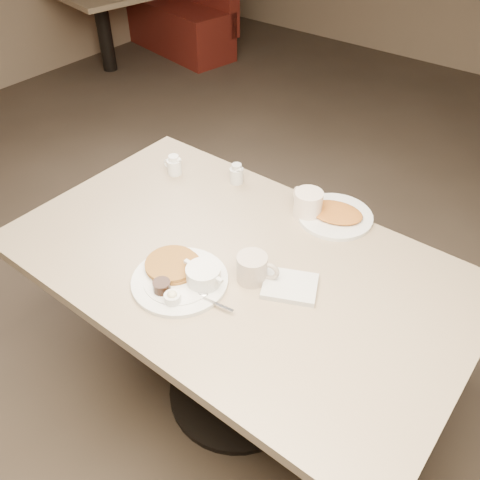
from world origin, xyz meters
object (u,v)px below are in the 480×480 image
Objects in this scene: coffee_mug_near at (253,268)px; coffee_mug_far at (307,204)px; diner_table at (236,296)px; creamer_left at (174,165)px; creamer_right at (236,174)px; booth_back_left at (173,7)px; hash_plate at (335,215)px; main_plate at (183,276)px.

coffee_mug_near is 0.93× the size of coffee_mug_far.
creamer_left is (-0.51, 0.25, 0.21)m from diner_table.
coffee_mug_near is at bearing -25.35° from creamer_left.
coffee_mug_far is 1.94× the size of creamer_right.
coffee_mug_near is 1.81× the size of creamer_right.
booth_back_left is (-2.43, 2.49, -0.38)m from creamer_left.
coffee_mug_far is (-0.05, 0.38, 0.00)m from coffee_mug_near.
creamer_right is 0.05× the size of booth_back_left.
hash_plate is at bearing 84.07° from coffee_mug_near.
coffee_mug_near is at bearing 41.21° from main_plate.
coffee_mug_far is 0.48× the size of hash_plate.
coffee_mug_far is at bearing -151.67° from hash_plate.
booth_back_left reaches higher than diner_table.
booth_back_left is at bearing 134.58° from main_plate.
creamer_left is (-0.61, 0.29, -0.01)m from coffee_mug_near.
creamer_right is at bearing 23.88° from creamer_left.
hash_plate is at bearing -37.31° from booth_back_left.
booth_back_left is at bearing 137.58° from coffee_mug_near.
booth_back_left reaches higher than creamer_right.
coffee_mug_far is (0.05, 0.34, 0.22)m from diner_table.
coffee_mug_far is 1.79× the size of creamer_left.
creamer_left is (-0.56, -0.09, -0.01)m from coffee_mug_far.
coffee_mug_far is at bearing 96.77° from coffee_mug_near.
creamer_right is at bearing 128.20° from diner_table.
creamer_right is at bearing -175.13° from hash_plate.
creamer_left is 3.50m from booth_back_left.
main_plate reaches higher than diner_table.
diner_table is at bearing -42.95° from booth_back_left.
booth_back_left is at bearing 137.05° from diner_table.
coffee_mug_near reaches higher than diner_table.
coffee_mug_far reaches higher than creamer_right.
creamer_right is (-0.33, 0.01, -0.01)m from coffee_mug_far.
hash_plate reaches higher than diner_table.
main_plate is 4.19× the size of creamer_left.
diner_table is at bearing -109.79° from hash_plate.
creamer_right is at bearing 111.74° from main_plate.
coffee_mug_near is 0.54m from creamer_right.
coffee_mug_near is at bearing -46.28° from creamer_right.
creamer_right reaches higher than main_plate.
diner_table is 0.45m from hash_plate.
main_plate is at bearing -68.26° from creamer_right.
booth_back_left is (-2.94, 2.74, -0.17)m from diner_table.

